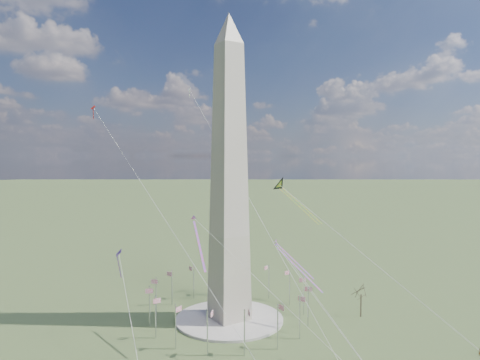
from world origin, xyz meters
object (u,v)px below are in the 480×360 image
person_east (479,352)px  kite_delta_black (282,187)px  washington_monument (229,177)px  tree_near (361,293)px

person_east → kite_delta_black: 84.60m
washington_monument → kite_delta_black: 36.20m
tree_near → person_east: bearing=-82.4°
washington_monument → person_east: bearing=-53.4°
person_east → kite_delta_black: kite_delta_black is taller
tree_near → person_east: size_ratio=5.93×
washington_monument → tree_near: (39.10, -22.05, -39.62)m
kite_delta_black → tree_near: bearing=83.3°
tree_near → kite_delta_black: 49.69m
washington_monument → person_east: washington_monument is taller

